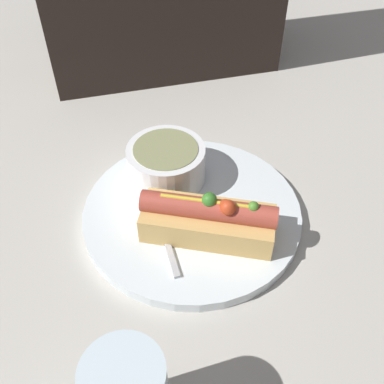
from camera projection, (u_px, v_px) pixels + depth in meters
The scene contains 5 objects.
ground_plane at pixel (192, 217), 0.58m from camera, with size 4.00×4.00×0.00m, color #BCB7AD.
dinner_plate at pixel (192, 213), 0.58m from camera, with size 0.28×0.28×0.01m.
hot_dog at pixel (208, 219), 0.53m from camera, with size 0.17×0.12×0.06m.
soup_bowl at pixel (166, 163), 0.59m from camera, with size 0.10×0.10×0.05m.
spoon at pixel (153, 195), 0.58m from camera, with size 0.03×0.18×0.01m.
Camera 1 is at (-0.10, -0.37, 0.44)m, focal length 42.00 mm.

